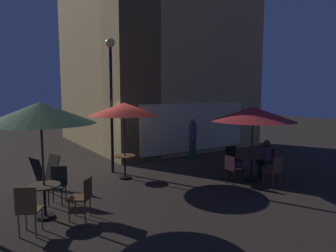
{
  "coord_description": "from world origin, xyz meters",
  "views": [
    {
      "loc": [
        -3.22,
        -9.11,
        2.68
      ],
      "look_at": [
        1.94,
        -1.34,
        1.67
      ],
      "focal_mm": 30.95,
      "sensor_mm": 36.0,
      "label": 1
    }
  ],
  "objects_px": {
    "cafe_table_1": "(251,164)",
    "menu_sandwich_board": "(45,173)",
    "cafe_chair_1": "(233,157)",
    "patio_umbrella_2": "(41,113)",
    "cafe_table_2": "(44,195)",
    "patio_umbrella_1": "(253,114)",
    "cafe_chair_5": "(58,182)",
    "patron_seated_0": "(265,156)",
    "cafe_chair_4": "(84,194)",
    "patron_standing_1": "(193,140)",
    "cafe_chair_0": "(268,160)",
    "cafe_chair_6": "(28,206)",
    "cafe_chair_2": "(232,167)",
    "patio_umbrella_0": "(124,109)",
    "cafe_table_0": "(125,162)",
    "street_lamp_near_corner": "(111,83)",
    "cafe_chair_3": "(275,169)"
  },
  "relations": [
    {
      "from": "patio_umbrella_2",
      "to": "patron_seated_0",
      "type": "xyz_separation_m",
      "value": [
        6.68,
        -0.55,
        -1.6
      ]
    },
    {
      "from": "cafe_table_1",
      "to": "cafe_chair_5",
      "type": "distance_m",
      "value": 5.71
    },
    {
      "from": "cafe_table_1",
      "to": "patron_seated_0",
      "type": "bearing_deg",
      "value": 0.63
    },
    {
      "from": "cafe_chair_0",
      "to": "patio_umbrella_2",
      "type": "bearing_deg",
      "value": -5.19
    },
    {
      "from": "cafe_chair_5",
      "to": "menu_sandwich_board",
      "type": "bearing_deg",
      "value": -146.26
    },
    {
      "from": "street_lamp_near_corner",
      "to": "patron_seated_0",
      "type": "relative_size",
      "value": 3.75
    },
    {
      "from": "cafe_chair_4",
      "to": "cafe_chair_0",
      "type": "bearing_deg",
      "value": -143.42
    },
    {
      "from": "cafe_table_1",
      "to": "patron_seated_0",
      "type": "height_order",
      "value": "patron_seated_0"
    },
    {
      "from": "cafe_table_1",
      "to": "patio_umbrella_0",
      "type": "xyz_separation_m",
      "value": [
        -3.27,
        2.35,
        1.72
      ]
    },
    {
      "from": "cafe_chair_0",
      "to": "cafe_table_0",
      "type": "bearing_deg",
      "value": -30.41
    },
    {
      "from": "patron_seated_0",
      "to": "patio_umbrella_2",
      "type": "bearing_deg",
      "value": -5.31
    },
    {
      "from": "cafe_table_1",
      "to": "cafe_chair_6",
      "type": "xyz_separation_m",
      "value": [
        -6.44,
        -0.14,
        0.09
      ]
    },
    {
      "from": "cafe_table_2",
      "to": "cafe_chair_3",
      "type": "relative_size",
      "value": 0.84
    },
    {
      "from": "cafe_chair_4",
      "to": "cafe_table_0",
      "type": "bearing_deg",
      "value": -94.8
    },
    {
      "from": "cafe_chair_1",
      "to": "cafe_chair_6",
      "type": "relative_size",
      "value": 0.94
    },
    {
      "from": "patio_umbrella_0",
      "to": "patio_umbrella_2",
      "type": "bearing_deg",
      "value": -146.86
    },
    {
      "from": "menu_sandwich_board",
      "to": "cafe_chair_6",
      "type": "height_order",
      "value": "cafe_chair_6"
    },
    {
      "from": "cafe_chair_1",
      "to": "cafe_chair_4",
      "type": "bearing_deg",
      "value": -78.19
    },
    {
      "from": "menu_sandwich_board",
      "to": "cafe_chair_4",
      "type": "distance_m",
      "value": 2.57
    },
    {
      "from": "cafe_chair_5",
      "to": "cafe_chair_2",
      "type": "bearing_deg",
      "value": 105.45
    },
    {
      "from": "cafe_chair_1",
      "to": "cafe_chair_5",
      "type": "distance_m",
      "value": 5.62
    },
    {
      "from": "cafe_chair_0",
      "to": "cafe_table_2",
      "type": "bearing_deg",
      "value": -5.19
    },
    {
      "from": "patio_umbrella_0",
      "to": "patron_seated_0",
      "type": "height_order",
      "value": "patio_umbrella_0"
    },
    {
      "from": "cafe_table_2",
      "to": "cafe_chair_4",
      "type": "relative_size",
      "value": 0.82
    },
    {
      "from": "patio_umbrella_0",
      "to": "cafe_chair_0",
      "type": "xyz_separation_m",
      "value": [
        4.09,
        -2.34,
        -1.68
      ]
    },
    {
      "from": "cafe_chair_4",
      "to": "menu_sandwich_board",
      "type": "bearing_deg",
      "value": -46.58
    },
    {
      "from": "patio_umbrella_2",
      "to": "patron_seated_0",
      "type": "bearing_deg",
      "value": -4.68
    },
    {
      "from": "cafe_chair_6",
      "to": "patron_seated_0",
      "type": "relative_size",
      "value": 0.81
    },
    {
      "from": "cafe_chair_5",
      "to": "patron_seated_0",
      "type": "distance_m",
      "value": 6.36
    },
    {
      "from": "menu_sandwich_board",
      "to": "cafe_chair_3",
      "type": "height_order",
      "value": "menu_sandwich_board"
    },
    {
      "from": "street_lamp_near_corner",
      "to": "patio_umbrella_1",
      "type": "distance_m",
      "value": 4.74
    },
    {
      "from": "cafe_table_0",
      "to": "patron_standing_1",
      "type": "relative_size",
      "value": 0.44
    },
    {
      "from": "patron_standing_1",
      "to": "cafe_chair_3",
      "type": "bearing_deg",
      "value": 161.18
    },
    {
      "from": "cafe_table_2",
      "to": "patio_umbrella_1",
      "type": "bearing_deg",
      "value": -5.27
    },
    {
      "from": "cafe_table_0",
      "to": "patio_umbrella_2",
      "type": "xyz_separation_m",
      "value": [
        -2.75,
        -1.79,
        1.77
      ]
    },
    {
      "from": "menu_sandwich_board",
      "to": "cafe_chair_2",
      "type": "distance_m",
      "value": 5.42
    },
    {
      "from": "cafe_chair_1",
      "to": "patio_umbrella_2",
      "type": "bearing_deg",
      "value": -84.03
    },
    {
      "from": "cafe_table_2",
      "to": "cafe_chair_2",
      "type": "xyz_separation_m",
      "value": [
        5.16,
        -0.55,
        0.01
      ]
    },
    {
      "from": "cafe_chair_6",
      "to": "patron_standing_1",
      "type": "height_order",
      "value": "patron_standing_1"
    },
    {
      "from": "menu_sandwich_board",
      "to": "patio_umbrella_0",
      "type": "relative_size",
      "value": 0.39
    },
    {
      "from": "cafe_table_1",
      "to": "patio_umbrella_2",
      "type": "xyz_separation_m",
      "value": [
        -6.01,
        0.55,
        1.79
      ]
    },
    {
      "from": "cafe_table_1",
      "to": "menu_sandwich_board",
      "type": "bearing_deg",
      "value": 155.29
    },
    {
      "from": "menu_sandwich_board",
      "to": "patio_umbrella_0",
      "type": "bearing_deg",
      "value": -22.7
    },
    {
      "from": "patron_standing_1",
      "to": "cafe_chair_0",
      "type": "bearing_deg",
      "value": 174.92
    },
    {
      "from": "cafe_chair_1",
      "to": "patron_seated_0",
      "type": "distance_m",
      "value": 1.06
    },
    {
      "from": "cafe_table_1",
      "to": "cafe_chair_5",
      "type": "relative_size",
      "value": 0.82
    },
    {
      "from": "cafe_table_1",
      "to": "cafe_chair_4",
      "type": "distance_m",
      "value": 5.32
    },
    {
      "from": "street_lamp_near_corner",
      "to": "cafe_chair_2",
      "type": "xyz_separation_m",
      "value": [
        2.45,
        -3.25,
        -2.54
      ]
    },
    {
      "from": "menu_sandwich_board",
      "to": "patio_umbrella_1",
      "type": "height_order",
      "value": "patio_umbrella_1"
    },
    {
      "from": "cafe_table_2",
      "to": "patron_seated_0",
      "type": "xyz_separation_m",
      "value": [
        6.68,
        -0.55,
        0.17
      ]
    }
  ]
}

